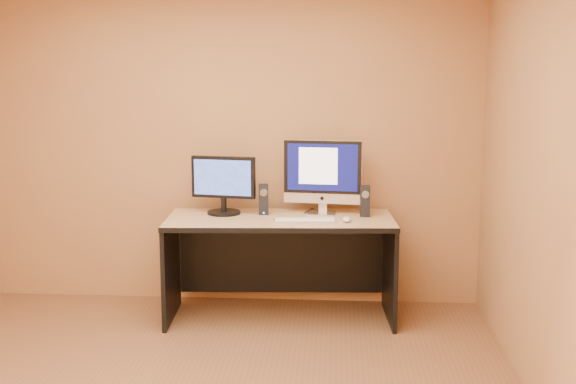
% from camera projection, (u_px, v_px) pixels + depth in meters
% --- Properties ---
extents(walls, '(4.00, 4.00, 2.60)m').
position_uv_depth(walls, '(178.00, 181.00, 3.86)').
color(walls, olive).
rests_on(walls, ground).
extents(desk, '(1.74, 0.84, 0.79)m').
position_uv_depth(desk, '(280.00, 268.00, 5.50)').
color(desk, tan).
rests_on(desk, ground).
extents(imac, '(0.63, 0.29, 0.59)m').
position_uv_depth(imac, '(322.00, 176.00, 5.53)').
color(imac, '#BDBCC1').
rests_on(imac, desk).
extents(second_monitor, '(0.55, 0.34, 0.45)m').
position_uv_depth(second_monitor, '(224.00, 185.00, 5.54)').
color(second_monitor, black).
rests_on(second_monitor, desk).
extents(speaker_left, '(0.08, 0.09, 0.23)m').
position_uv_depth(speaker_left, '(264.00, 199.00, 5.55)').
color(speaker_left, black).
rests_on(speaker_left, desk).
extents(speaker_right, '(0.07, 0.08, 0.23)m').
position_uv_depth(speaker_right, '(365.00, 201.00, 5.47)').
color(speaker_right, black).
rests_on(speaker_right, desk).
extents(keyboard, '(0.46, 0.15, 0.02)m').
position_uv_depth(keyboard, '(305.00, 220.00, 5.30)').
color(keyboard, silver).
rests_on(keyboard, desk).
extents(mouse, '(0.07, 0.11, 0.04)m').
position_uv_depth(mouse, '(347.00, 219.00, 5.29)').
color(mouse, silver).
rests_on(mouse, desk).
extents(cable_a, '(0.09, 0.22, 0.01)m').
position_uv_depth(cable_a, '(316.00, 211.00, 5.67)').
color(cable_a, black).
rests_on(cable_a, desk).
extents(cable_b, '(0.07, 0.18, 0.01)m').
position_uv_depth(cable_b, '(309.00, 211.00, 5.68)').
color(cable_b, black).
rests_on(cable_b, desk).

